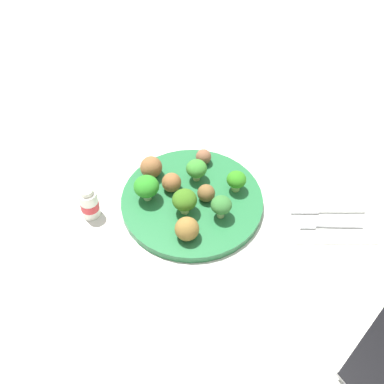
# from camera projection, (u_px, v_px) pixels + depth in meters

# --- Properties ---
(ground_plane) EXTENTS (4.00, 4.00, 0.00)m
(ground_plane) POSITION_uv_depth(u_px,v_px,m) (192.00, 204.00, 0.98)
(ground_plane) COLOR beige
(plate) EXTENTS (0.28, 0.28, 0.02)m
(plate) POSITION_uv_depth(u_px,v_px,m) (192.00, 201.00, 0.97)
(plate) COLOR #236638
(plate) RESTS_ON ground_plane
(broccoli_floret_back_right) EXTENTS (0.05, 0.05, 0.05)m
(broccoli_floret_back_right) POSITION_uv_depth(u_px,v_px,m) (185.00, 200.00, 0.92)
(broccoli_floret_back_right) COLOR #A5CB71
(broccoli_floret_back_right) RESTS_ON plate
(broccoli_floret_mid_left) EXTENTS (0.04, 0.04, 0.04)m
(broccoli_floret_mid_left) POSITION_uv_depth(u_px,v_px,m) (236.00, 180.00, 0.96)
(broccoli_floret_mid_left) COLOR #A1CA6D
(broccoli_floret_mid_left) RESTS_ON plate
(broccoli_floret_front_right) EXTENTS (0.05, 0.05, 0.05)m
(broccoli_floret_front_right) POSITION_uv_depth(u_px,v_px,m) (147.00, 185.00, 0.95)
(broccoli_floret_front_right) COLOR #90C17E
(broccoli_floret_front_right) RESTS_ON plate
(broccoli_floret_back_left) EXTENTS (0.04, 0.04, 0.05)m
(broccoli_floret_back_left) POSITION_uv_depth(u_px,v_px,m) (221.00, 205.00, 0.92)
(broccoli_floret_back_left) COLOR #9EB872
(broccoli_floret_back_left) RESTS_ON plate
(broccoli_floret_front_left) EXTENTS (0.04, 0.04, 0.05)m
(broccoli_floret_front_left) POSITION_uv_depth(u_px,v_px,m) (197.00, 169.00, 0.98)
(broccoli_floret_front_left) COLOR #AABA76
(broccoli_floret_front_left) RESTS_ON plate
(meatball_back_left) EXTENTS (0.04, 0.04, 0.04)m
(meatball_back_left) POSITION_uv_depth(u_px,v_px,m) (151.00, 167.00, 0.99)
(meatball_back_left) COLOR brown
(meatball_back_left) RESTS_ON plate
(meatball_front_right) EXTENTS (0.04, 0.04, 0.04)m
(meatball_front_right) POSITION_uv_depth(u_px,v_px,m) (172.00, 182.00, 0.97)
(meatball_front_right) COLOR brown
(meatball_front_right) RESTS_ON plate
(meatball_mid_right) EXTENTS (0.03, 0.03, 0.03)m
(meatball_mid_right) POSITION_uv_depth(u_px,v_px,m) (203.00, 157.00, 1.02)
(meatball_mid_right) COLOR brown
(meatball_mid_right) RESTS_ON plate
(meatball_front_left) EXTENTS (0.03, 0.03, 0.03)m
(meatball_front_left) POSITION_uv_depth(u_px,v_px,m) (206.00, 192.00, 0.96)
(meatball_front_left) COLOR brown
(meatball_front_left) RESTS_ON plate
(meatball_near_rim) EXTENTS (0.04, 0.04, 0.04)m
(meatball_near_rim) POSITION_uv_depth(u_px,v_px,m) (187.00, 229.00, 0.89)
(meatball_near_rim) COLOR brown
(meatball_near_rim) RESTS_ON plate
(napkin) EXTENTS (0.17, 0.12, 0.01)m
(napkin) POSITION_uv_depth(u_px,v_px,m) (329.00, 218.00, 0.95)
(napkin) COLOR white
(napkin) RESTS_ON ground_plane
(fork) EXTENTS (0.12, 0.02, 0.01)m
(fork) POSITION_uv_depth(u_px,v_px,m) (327.00, 224.00, 0.94)
(fork) COLOR silver
(fork) RESTS_ON napkin
(knife) EXTENTS (0.15, 0.02, 0.01)m
(knife) POSITION_uv_depth(u_px,v_px,m) (324.00, 209.00, 0.96)
(knife) COLOR white
(knife) RESTS_ON napkin
(yogurt_bottle) EXTENTS (0.04, 0.04, 0.07)m
(yogurt_bottle) POSITION_uv_depth(u_px,v_px,m) (89.00, 203.00, 0.94)
(yogurt_bottle) COLOR white
(yogurt_bottle) RESTS_ON ground_plane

